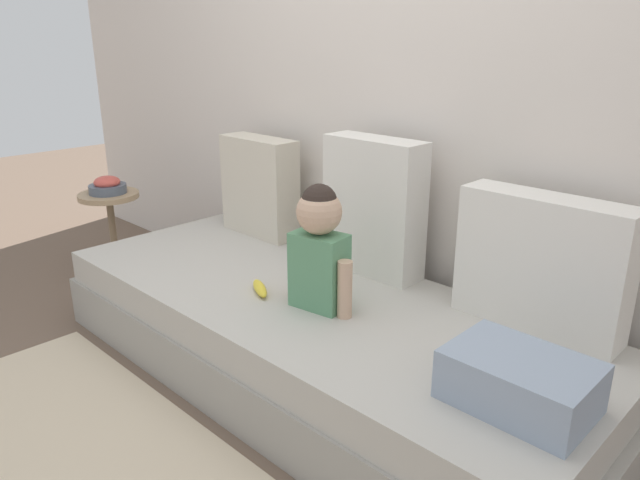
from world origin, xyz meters
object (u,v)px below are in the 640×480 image
Objects in this scene: folded_blanket at (520,381)px; side_table at (111,214)px; throw_pillow_center at (374,207)px; fruit_bowl at (107,186)px; toddler at (319,244)px; throw_pillow_right at (541,263)px; couch at (312,337)px; throw_pillow_left at (260,186)px; banana at (260,288)px.

folded_blanket is 0.77× the size of side_table.
fruit_bowl is at bearing -165.77° from throw_pillow_center.
toddler is 2.33× the size of fruit_bowl.
throw_pillow_right is at bearing 32.48° from toddler.
fruit_bowl is at bearing 178.10° from folded_blanket.
fruit_bowl is at bearing -178.80° from couch.
throw_pillow_left reaches higher than side_table.
folded_blanket is at bearing 0.54° from banana.
couch is at bearing 1.20° from side_table.
folded_blanket is at bearing -1.90° from side_table.
toddler is at bearing 16.87° from banana.
throw_pillow_left is at bearing 25.55° from side_table.
throw_pillow_center is at bearing 71.29° from banana.
fruit_bowl reaches higher than folded_blanket.
toddler is at bearing -78.12° from throw_pillow_center.
couch is 4.77× the size of side_table.
couch is 5.04× the size of toddler.
fruit_bowl is at bearing 176.22° from banana.
throw_pillow_right is (0.77, 0.38, 0.44)m from couch.
couch is 0.96m from throw_pillow_left.
throw_pillow_center reaches higher than throw_pillow_right.
side_table is at bearing -170.21° from throw_pillow_right.
throw_pillow_left is at bearing 25.55° from fruit_bowl.
side_table is (-0.86, -0.41, -0.24)m from throw_pillow_left.
toddler is at bearing -147.52° from throw_pillow_right.
fruit_bowl is (-1.63, -0.03, 0.37)m from couch.
couch is 0.96m from throw_pillow_right.
couch is at bearing 1.20° from fruit_bowl.
throw_pillow_right is at bearing 110.76° from folded_blanket.
fruit_bowl is (-2.58, 0.09, 0.10)m from folded_blanket.
banana is at bearing -142.94° from couch.
throw_pillow_left is 1.27× the size of folded_blanket.
banana is 0.42× the size of folded_blanket.
toddler is at bearing -26.66° from throw_pillow_left.
toddler is 0.36m from banana.
banana is 1.46m from side_table.
banana is at bearing -163.13° from toddler.
toddler is (0.86, -0.43, 0.00)m from throw_pillow_left.
side_table is at bearing -154.45° from throw_pillow_left.
throw_pillow_left is 0.85× the size of throw_pillow_center.
fruit_bowl is (-1.72, 0.02, -0.08)m from toddler.
throw_pillow_center is (0.77, 0.00, 0.04)m from throw_pillow_left.
throw_pillow_right is at bearing 26.35° from couch.
fruit_bowl is at bearing -154.45° from throw_pillow_left.
toddler reaches higher than throw_pillow_right.
couch is at bearing 37.06° from banana.
side_table is (-1.63, -0.03, 0.21)m from couch.
toddler is 0.95× the size of side_table.
side_table is at bearing -165.77° from throw_pillow_center.
throw_pillow_right is at bearing 28.51° from banana.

